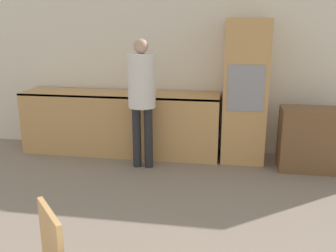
% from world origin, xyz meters
% --- Properties ---
extents(wall_back, '(6.74, 0.05, 2.60)m').
position_xyz_m(wall_back, '(0.00, 5.62, 1.30)').
color(wall_back, silver).
rests_on(wall_back, ground_plane).
extents(kitchen_counter, '(2.87, 0.60, 0.90)m').
position_xyz_m(kitchen_counter, '(-1.09, 5.28, 0.47)').
color(kitchen_counter, tan).
rests_on(kitchen_counter, ground_plane).
extents(oven_unit, '(0.58, 0.59, 1.93)m').
position_xyz_m(oven_unit, '(0.68, 5.29, 0.97)').
color(oven_unit, tan).
rests_on(oven_unit, ground_plane).
extents(sideboard, '(1.00, 0.45, 0.82)m').
position_xyz_m(sideboard, '(1.64, 5.03, 0.41)').
color(sideboard, brown).
rests_on(sideboard, ground_plane).
extents(person_standing, '(0.35, 0.35, 1.69)m').
position_xyz_m(person_standing, '(-0.64, 4.76, 1.04)').
color(person_standing, '#262628').
rests_on(person_standing, ground_plane).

